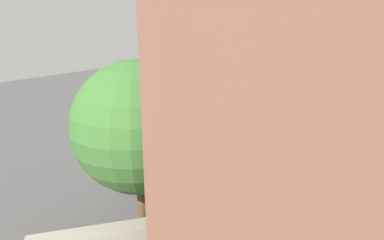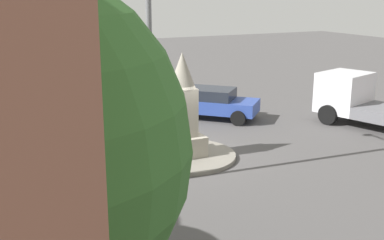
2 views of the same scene
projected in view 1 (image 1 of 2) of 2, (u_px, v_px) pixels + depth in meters
ground_plane at (196, 142)px, 22.40m from camera, size 80.00×80.00×0.00m
traffic_island at (196, 141)px, 22.38m from camera, size 3.60×3.60×0.13m
monument at (196, 121)px, 21.97m from camera, size 1.29×1.29×3.45m
streetlamp at (208, 77)px, 18.83m from camera, size 3.56×0.28×8.36m
car_blue_far_side at (169, 115)px, 26.94m from camera, size 3.99×4.01×1.34m
car_dark_grey_passing at (171, 170)px, 16.03m from camera, size 4.28×3.86×1.47m
car_white_near_island at (96, 134)px, 21.83m from camera, size 4.17×4.10×1.39m
truck_white_parked_left at (233, 104)px, 29.74m from camera, size 6.09×3.74×2.11m
stone_boundary_wall at (278, 219)px, 11.82m from camera, size 13.42×12.16×1.49m
tree_near_wall at (319, 133)px, 12.51m from camera, size 4.34×4.34×5.89m
tree_mid_cluster at (212, 146)px, 11.37m from camera, size 4.13×4.13×5.66m
tree_far_corner at (139, 127)px, 10.44m from camera, size 4.49×4.49×6.80m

